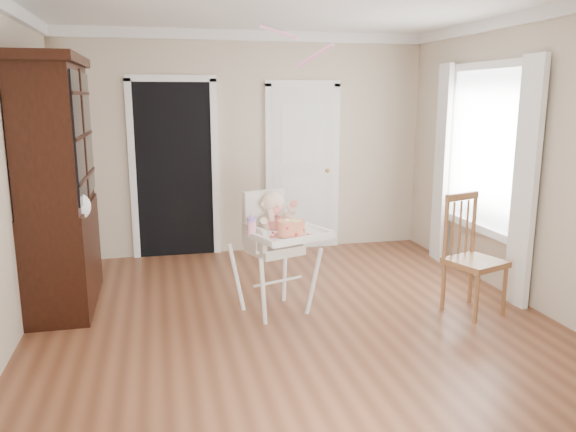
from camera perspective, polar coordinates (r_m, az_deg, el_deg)
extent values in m
plane|color=brown|center=(4.93, 0.82, -11.04)|extent=(5.00, 5.00, 0.00)
plane|color=#C3B398|center=(7.01, -4.14, 7.26)|extent=(4.50, 0.00, 4.50)
plane|color=#C3B398|center=(5.56, 24.09, 5.00)|extent=(0.00, 5.00, 5.00)
cube|color=black|center=(6.94, -11.46, 4.51)|extent=(0.90, 0.03, 2.10)
cube|color=white|center=(6.94, -15.51, 4.31)|extent=(0.08, 0.05, 2.18)
cube|color=white|center=(6.97, -7.41, 4.68)|extent=(0.08, 0.05, 2.18)
cube|color=white|center=(6.88, -11.84, 13.54)|extent=(1.06, 0.05, 0.08)
cube|color=white|center=(7.16, 1.49, 4.77)|extent=(0.80, 0.05, 2.05)
cube|color=white|center=(7.07, -1.98, 4.67)|extent=(0.08, 0.05, 2.13)
cube|color=white|center=(7.29, 4.84, 4.86)|extent=(0.08, 0.05, 2.13)
sphere|color=gold|center=(7.22, 4.03, 4.60)|extent=(0.06, 0.06, 0.06)
cube|color=white|center=(6.19, 19.53, 6.44)|extent=(0.02, 1.20, 1.60)
cube|color=white|center=(6.17, 19.93, 14.22)|extent=(0.06, 1.36, 0.08)
cube|color=white|center=(5.54, 22.96, 2.98)|extent=(0.08, 0.28, 2.30)
cube|color=white|center=(6.85, 15.32, 5.07)|extent=(0.08, 0.28, 2.30)
cylinder|color=white|center=(4.79, -2.53, -7.86)|extent=(0.10, 0.17, 0.65)
cylinder|color=white|center=(5.06, 2.62, -6.77)|extent=(0.16, 0.11, 0.65)
cylinder|color=white|center=(5.19, -5.23, -6.32)|extent=(0.16, 0.11, 0.65)
cylinder|color=white|center=(5.44, -0.33, -5.40)|extent=(0.10, 0.17, 0.65)
cylinder|color=white|center=(5.07, -1.03, -6.66)|extent=(0.48, 0.19, 0.03)
cube|color=beige|center=(5.03, -1.37, -3.32)|extent=(0.52, 0.51, 0.09)
cube|color=beige|center=(4.89, -3.45, -2.18)|extent=(0.17, 0.36, 0.20)
cube|color=beige|center=(5.10, 0.60, -1.57)|extent=(0.17, 0.36, 0.20)
cube|color=beige|center=(5.12, -2.47, -0.03)|extent=(0.41, 0.20, 0.48)
cube|color=white|center=(4.77, 0.26, -2.06)|extent=(0.72, 0.62, 0.03)
cube|color=white|center=(4.59, 1.72, -2.34)|extent=(0.59, 0.24, 0.04)
ellipsoid|color=beige|center=(5.01, -1.58, -1.43)|extent=(0.29, 0.26, 0.30)
sphere|color=beige|center=(4.96, -1.60, 1.29)|extent=(0.26, 0.26, 0.21)
sphere|color=red|center=(4.95, -1.19, -0.88)|extent=(0.15, 0.15, 0.15)
sphere|color=red|center=(4.88, -1.30, 0.52)|extent=(0.08, 0.08, 0.08)
sphere|color=red|center=(4.98, 0.59, 1.27)|extent=(0.07, 0.07, 0.07)
cylinder|color=silver|center=(4.71, 0.33, -2.01)|extent=(0.30, 0.30, 0.01)
cylinder|color=red|center=(4.69, 0.33, -1.22)|extent=(0.23, 0.23, 0.13)
cylinder|color=#F2E08C|center=(4.67, 0.71, -0.55)|extent=(0.10, 0.10, 0.02)
cylinder|color=pink|center=(4.74, -3.72, -1.23)|extent=(0.08, 0.08, 0.12)
cylinder|color=#8768B6|center=(4.72, -3.74, -0.33)|extent=(0.08, 0.08, 0.03)
cone|color=#8768B6|center=(4.72, -3.74, 0.12)|extent=(0.03, 0.03, 0.04)
cube|color=black|center=(5.65, -21.82, -3.77)|extent=(0.53, 1.27, 0.95)
cube|color=black|center=(5.47, -22.73, 7.54)|extent=(0.49, 1.27, 1.27)
cube|color=black|center=(5.12, -20.47, 7.46)|extent=(0.02, 0.55, 1.11)
cube|color=black|center=(5.75, -19.70, 7.94)|extent=(0.02, 0.55, 1.11)
cube|color=black|center=(5.46, -23.30, 14.40)|extent=(0.57, 1.36, 0.08)
ellipsoid|color=white|center=(5.14, -20.53, 0.91)|extent=(0.21, 0.17, 0.23)
cube|color=brown|center=(5.33, 18.50, -4.52)|extent=(0.56, 0.56, 0.05)
cylinder|color=brown|center=(5.15, 18.59, -7.85)|extent=(0.04, 0.04, 0.47)
cylinder|color=brown|center=(5.43, 21.13, -6.99)|extent=(0.04, 0.04, 0.47)
cylinder|color=brown|center=(5.38, 15.50, -6.80)|extent=(0.04, 0.04, 0.47)
cylinder|color=brown|center=(5.65, 18.09, -6.05)|extent=(0.04, 0.04, 0.47)
cylinder|color=brown|center=(5.24, 15.74, -1.20)|extent=(0.04, 0.04, 0.60)
cylinder|color=brown|center=(5.52, 18.37, -0.70)|extent=(0.04, 0.04, 0.60)
cube|color=brown|center=(5.33, 17.27, 1.90)|extent=(0.39, 0.17, 0.06)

